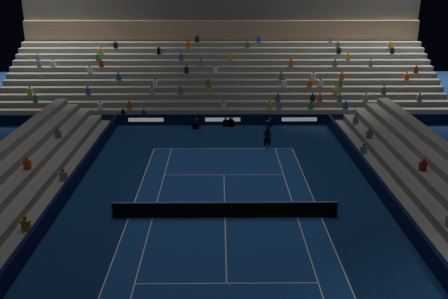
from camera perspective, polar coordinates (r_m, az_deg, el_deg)
ground at (r=28.63m, az=0.11°, el=-7.79°), size 90.00×90.00×0.00m
court_surface at (r=28.63m, az=0.11°, el=-7.78°), size 10.97×23.77×0.01m
sponsor_barrier_far at (r=45.73m, az=-0.15°, el=3.43°), size 44.00×0.25×1.00m
sponsor_barrier_east at (r=30.11m, az=19.03°, el=-6.44°), size 0.25×37.00×1.00m
sponsor_barrier_west at (r=29.92m, az=-18.93°, el=-6.60°), size 0.25×37.00×1.00m
grandstand_main at (r=54.24m, az=-0.22°, el=9.09°), size 44.00×15.20×11.20m
tennis_net at (r=28.40m, az=0.11°, el=-6.88°), size 12.90×0.10×1.10m
tennis_player at (r=39.44m, az=4.95°, el=1.42°), size 0.79×0.62×1.92m
broadcast_camera at (r=44.78m, az=-3.28°, el=2.81°), size 0.63×1.00×0.62m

